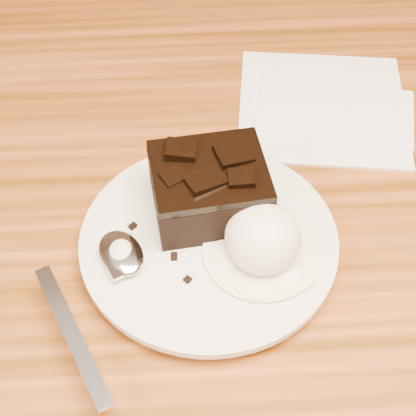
{
  "coord_description": "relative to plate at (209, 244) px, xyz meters",
  "views": [
    {
      "loc": [
        -0.02,
        -0.29,
        1.17
      ],
      "look_at": [
        -0.0,
        0.03,
        0.79
      ],
      "focal_mm": 57.12,
      "sensor_mm": 36.0,
      "label": 1
    }
  ],
  "objects": [
    {
      "name": "plate",
      "position": [
        0.0,
        0.0,
        0.0
      ],
      "size": [
        0.2,
        0.2,
        0.02
      ],
      "primitive_type": "cylinder",
      "color": "silver",
      "rests_on": "dining_table"
    },
    {
      "name": "brownie",
      "position": [
        0.0,
        0.03,
        0.03
      ],
      "size": [
        0.09,
        0.08,
        0.04
      ],
      "primitive_type": "cube",
      "rotation": [
        0.0,
        0.0,
        0.12
      ],
      "color": "black",
      "rests_on": "plate"
    },
    {
      "name": "ice_cream_scoop",
      "position": [
        0.04,
        -0.02,
        0.03
      ],
      "size": [
        0.06,
        0.06,
        0.05
      ],
      "primitive_type": "ellipsoid",
      "color": "white",
      "rests_on": "plate"
    },
    {
      "name": "melt_puddle",
      "position": [
        0.04,
        -0.02,
        0.01
      ],
      "size": [
        0.09,
        0.09,
        0.0
      ],
      "primitive_type": "cylinder",
      "color": "white",
      "rests_on": "plate"
    },
    {
      "name": "spoon",
      "position": [
        -0.07,
        -0.02,
        0.01
      ],
      "size": [
        0.11,
        0.18,
        0.01
      ],
      "primitive_type": null,
      "rotation": [
        0.0,
        0.0,
        0.44
      ],
      "color": "silver",
      "rests_on": "plate"
    },
    {
      "name": "napkin",
      "position": [
        0.12,
        0.16,
        -0.01
      ],
      "size": [
        0.18,
        0.18,
        0.01
      ],
      "primitive_type": "cube",
      "rotation": [
        0.0,
        0.0,
        -0.13
      ],
      "color": "white",
      "rests_on": "dining_table"
    },
    {
      "name": "crumb_a",
      "position": [
        -0.03,
        -0.02,
        0.01
      ],
      "size": [
        0.01,
        0.01,
        0.0
      ],
      "primitive_type": "cube",
      "rotation": [
        0.0,
        0.0,
        1.53
      ],
      "color": "black",
      "rests_on": "plate"
    },
    {
      "name": "crumb_b",
      "position": [
        -0.02,
        -0.04,
        0.01
      ],
      "size": [
        0.01,
        0.01,
        0.0
      ],
      "primitive_type": "cube",
      "rotation": [
        0.0,
        0.0,
        0.82
      ],
      "color": "black",
      "rests_on": "plate"
    },
    {
      "name": "crumb_c",
      "position": [
        -0.06,
        0.01,
        0.01
      ],
      "size": [
        0.01,
        0.01,
        0.0
      ],
      "primitive_type": "cube",
      "rotation": [
        0.0,
        0.0,
        0.75
      ],
      "color": "black",
      "rests_on": "plate"
    }
  ]
}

